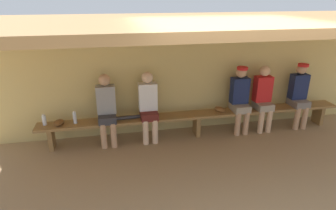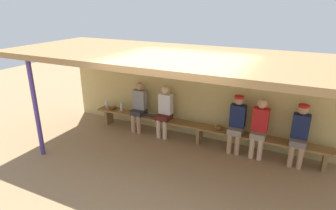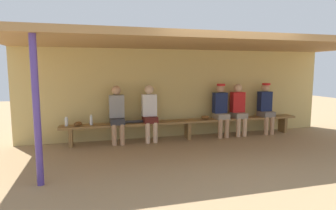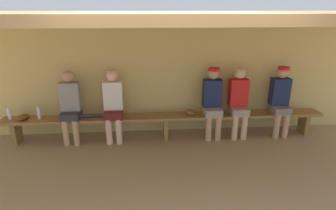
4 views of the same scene
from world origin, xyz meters
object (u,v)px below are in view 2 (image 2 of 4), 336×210
Objects in this scene: player_in_red at (139,105)px; water_bottle_blue at (107,104)px; bench at (200,128)px; baseball_glove_worn at (113,108)px; player_near_post at (300,132)px; player_in_blue at (165,109)px; player_shirtless_tan at (259,126)px; player_with_sunglasses at (237,121)px; support_post at (36,109)px; baseball_bat at (153,116)px; baseball_glove_tan at (219,127)px; water_bottle_orange at (121,107)px.

player_in_red is 6.49× the size of water_bottle_blue.
baseball_glove_worn reaches higher than bench.
player_near_post reaches higher than player_in_blue.
baseball_glove_worn is at bearing -179.81° from player_shirtless_tan.
player_in_red is at bearing -179.99° from player_with_sunglasses.
bench is 2.59m from baseball_glove_worn.
baseball_bat is at bearing 50.38° from support_post.
player_in_blue reaches higher than baseball_bat.
baseball_bat is (-3.50, -0.00, -0.25)m from player_near_post.
player_with_sunglasses reaches higher than baseball_glove_tan.
baseball_bat is (-2.69, -0.00, -0.24)m from player_shirtless_tan.
player_in_red is 2.21m from baseball_glove_tan.
bench is 4.46× the size of player_with_sunglasses.
baseball_glove_tan is at bearing 0.28° from water_bottle_orange.
bench is at bearing -0.15° from water_bottle_orange.
water_bottle_orange reaches higher than baseball_glove_worn.
support_post is 5.66m from player_near_post.
support_post reaches higher than player_shirtless_tan.
water_bottle_blue is 0.26× the size of baseball_bat.
player_with_sunglasses reaches higher than bench.
player_in_red is 0.99× the size of player_near_post.
player_in_red is 2.61m from player_with_sunglasses.
water_bottle_orange is at bearing 109.05° from baseball_glove_worn.
water_bottle_blue is 0.26m from baseball_glove_worn.
support_post is at bearing -134.81° from player_in_blue.
baseball_glove_worn is at bearing -179.78° from bench.
player_with_sunglasses is 3.47m from baseball_glove_worn.
player_with_sunglasses reaches higher than water_bottle_blue.
player_in_red is 0.89m from baseball_glove_worn.
player_near_post is at bearing 21.87° from support_post.
water_bottle_blue is at bearing 178.20° from player_in_red.
player_shirtless_tan reaches higher than water_bottle_orange.
player_shirtless_tan is 5.67× the size of water_bottle_orange.
baseball_glove_tan is at bearing -2.41° from baseball_bat.
player_in_red is (-1.72, 0.00, 0.34)m from bench.
bench is 1.31m from baseball_bat.
player_in_red is at bearing 180.00° from player_in_blue.
player_with_sunglasses is 3.19m from water_bottle_orange.
baseball_glove_worn is at bearing 177.42° from baseball_bat.
player_near_post reaches higher than baseball_glove_tan.
player_with_sunglasses reaches higher than baseball_glove_worn.
player_with_sunglasses is (0.88, 0.00, 0.36)m from bench.
support_post is 2.30m from water_bottle_orange.
water_bottle_orange is 0.98× the size of baseball_glove_tan.
player_in_blue reaches higher than water_bottle_orange.
baseball_bat is at bearing -0.42° from player_in_red.
water_bottle_blue is at bearing 176.53° from water_bottle_orange.
player_near_post is 3.15m from player_in_blue.
baseball_glove_worn is (-3.47, -0.01, -0.24)m from player_with_sunglasses.
baseball_glove_tan reaches higher than bench.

